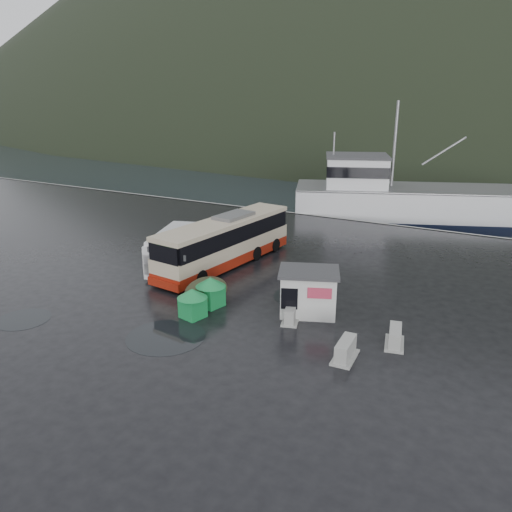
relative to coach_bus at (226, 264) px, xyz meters
The scene contains 14 objects.
ground 4.85m from the coach_bus, 76.45° to the right, with size 160.00×160.00×0.00m, color black.
harbor_water 105.30m from the coach_bus, 89.38° to the left, with size 300.00×180.00×0.02m, color black.
quay_edge 15.33m from the coach_bus, 85.75° to the left, with size 160.00×0.60×1.50m, color #999993.
coach_bus is the anchor object (origin of this frame).
white_van 3.26m from the coach_bus, 140.93° to the right, with size 1.99×5.77×2.41m, color silver, non-canonical shape.
waste_bin_left 8.07m from the coach_bus, 70.09° to the right, with size 1.08×1.08×1.51m, color #17833F, non-canonical shape.
waste_bin_right 6.61m from the coach_bus, 65.08° to the right, with size 1.14×1.14×1.59m, color #17833F, non-canonical shape.
dome_tent 5.94m from the coach_bus, 68.49° to the right, with size 2.14×3.00×1.18m, color #343721, non-canonical shape.
ticket_kiosk 8.81m from the coach_bus, 30.27° to the right, with size 2.96×2.24×2.32m, color silver, non-canonical shape.
jersey_barrier_a 13.35m from the coach_bus, 36.38° to the right, with size 0.85×1.71×0.85m, color #999993, non-canonical shape.
jersey_barrier_b 9.20m from the coach_bus, 38.24° to the right, with size 0.77×1.54×0.77m, color #999993, non-canonical shape.
jersey_barrier_c 13.55m from the coach_bus, 24.94° to the right, with size 0.81×1.63×0.81m, color #999993, non-canonical shape.
fishing_trawler 23.95m from the coach_bus, 69.39° to the left, with size 28.77×6.29×11.51m, color silver, non-canonical shape.
puddles 8.03m from the coach_bus, 70.00° to the right, with size 14.19×12.29×0.01m.
Camera 1 is at (15.12, -21.34, 10.69)m, focal length 35.00 mm.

